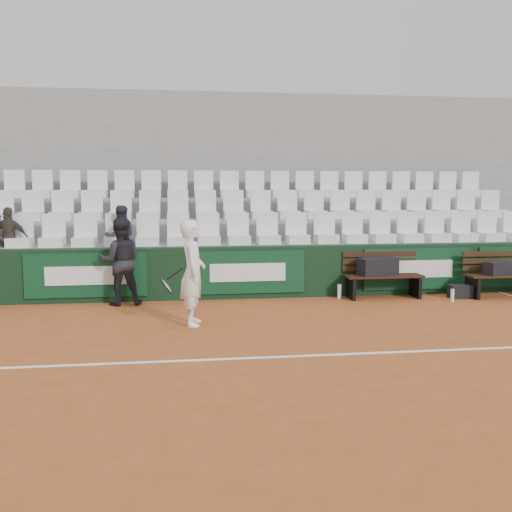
{
  "coord_description": "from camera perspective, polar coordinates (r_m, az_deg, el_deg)",
  "views": [
    {
      "loc": [
        -1.5,
        -6.86,
        2.11
      ],
      "look_at": [
        -0.23,
        2.4,
        1.0
      ],
      "focal_mm": 40.0,
      "sensor_mm": 36.0,
      "label": 1
    }
  ],
  "objects": [
    {
      "name": "ground",
      "position": [
        7.33,
        4.43,
        -9.97
      ],
      "size": [
        80.0,
        80.0,
        0.0
      ],
      "primitive_type": "plane",
      "color": "#A35024",
      "rests_on": "ground"
    },
    {
      "name": "court_baseline",
      "position": [
        7.33,
        4.43,
        -9.94
      ],
      "size": [
        18.0,
        0.06,
        0.01
      ],
      "primitive_type": "cube",
      "color": "white",
      "rests_on": "ground"
    },
    {
      "name": "back_barrier",
      "position": [
        11.08,
        0.44,
        -1.58
      ],
      "size": [
        18.0,
        0.34,
        1.0
      ],
      "color": "black",
      "rests_on": "ground"
    },
    {
      "name": "grandstand_tier_front",
      "position": [
        11.69,
        -0.34,
        -1.15
      ],
      "size": [
        18.0,
        0.95,
        1.0
      ],
      "primitive_type": "cube",
      "color": "gray",
      "rests_on": "ground"
    },
    {
      "name": "grandstand_tier_mid",
      "position": [
        12.6,
        -0.9,
        0.46
      ],
      "size": [
        18.0,
        0.95,
        1.45
      ],
      "primitive_type": "cube",
      "color": "#979795",
      "rests_on": "ground"
    },
    {
      "name": "grandstand_tier_back",
      "position": [
        13.52,
        -1.38,
        1.84
      ],
      "size": [
        18.0,
        0.95,
        1.9
      ],
      "primitive_type": "cube",
      "color": "gray",
      "rests_on": "ground"
    },
    {
      "name": "grandstand_rear_wall",
      "position": [
        14.09,
        -1.68,
        7.13
      ],
      "size": [
        18.0,
        0.3,
        4.4
      ],
      "primitive_type": "cube",
      "color": "gray",
      "rests_on": "ground"
    },
    {
      "name": "seat_row_front",
      "position": [
        11.44,
        -0.22,
        2.78
      ],
      "size": [
        11.9,
        0.44,
        0.63
      ],
      "primitive_type": "cube",
      "color": "white",
      "rests_on": "grandstand_tier_front"
    },
    {
      "name": "seat_row_mid",
      "position": [
        12.36,
        -0.81,
        5.17
      ],
      "size": [
        11.9,
        0.44,
        0.63
      ],
      "primitive_type": "cube",
      "color": "silver",
      "rests_on": "grandstand_tier_mid"
    },
    {
      "name": "seat_row_back",
      "position": [
        13.3,
        -1.31,
        7.22
      ],
      "size": [
        11.9,
        0.44,
        0.63
      ],
      "primitive_type": "cube",
      "color": "silver",
      "rests_on": "grandstand_tier_back"
    },
    {
      "name": "bench_left",
      "position": [
        11.31,
        12.6,
        -2.99
      ],
      "size": [
        1.5,
        0.56,
        0.45
      ],
      "primitive_type": "cube",
      "color": "#33190F",
      "rests_on": "ground"
    },
    {
      "name": "bench_right",
      "position": [
        12.14,
        23.54,
        -2.73
      ],
      "size": [
        1.5,
        0.56,
        0.45
      ],
      "primitive_type": "cube",
      "color": "#311D0E",
      "rests_on": "ground"
    },
    {
      "name": "sports_bag_left",
      "position": [
        11.26,
        12.07,
        -1.02
      ],
      "size": [
        0.83,
        0.51,
        0.33
      ],
      "primitive_type": "cube",
      "rotation": [
        0.0,
        0.0,
        0.26
      ],
      "color": "black",
      "rests_on": "bench_left"
    },
    {
      "name": "sports_bag_right",
      "position": [
        11.97,
        23.06,
        -1.13
      ],
      "size": [
        0.6,
        0.41,
        0.25
      ],
      "primitive_type": "cube",
      "rotation": [
        0.0,
        0.0,
        0.32
      ],
      "color": "black",
      "rests_on": "bench_right"
    },
    {
      "name": "sports_bag_ground",
      "position": [
        11.74,
        19.75,
        -3.35
      ],
      "size": [
        0.43,
        0.28,
        0.26
      ],
      "primitive_type": "cube",
      "rotation": [
        0.0,
        0.0,
        -0.06
      ],
      "color": "black",
      "rests_on": "ground"
    },
    {
      "name": "water_bottle_near",
      "position": [
        11.1,
        8.33,
        -3.53
      ],
      "size": [
        0.08,
        0.08,
        0.28
      ],
      "primitive_type": "cylinder",
      "color": "silver",
      "rests_on": "ground"
    },
    {
      "name": "water_bottle_far",
      "position": [
        11.29,
        19.04,
        -3.74
      ],
      "size": [
        0.07,
        0.07,
        0.25
      ],
      "primitive_type": "cylinder",
      "color": "silver",
      "rests_on": "ground"
    },
    {
      "name": "tennis_player",
      "position": [
        8.84,
        -6.37,
        -1.68
      ],
      "size": [
        0.71,
        0.62,
        1.64
      ],
      "color": "white",
      "rests_on": "ground"
    },
    {
      "name": "ball_kid",
      "position": [
        10.61,
        -13.41,
        -0.53
      ],
      "size": [
        0.83,
        0.68,
        1.59
      ],
      "primitive_type": "imported",
      "rotation": [
        0.0,
        0.0,
        3.25
      ],
      "color": "black",
      "rests_on": "ground"
    },
    {
      "name": "spectator_b",
      "position": [
        11.81,
        -23.52,
        3.76
      ],
      "size": [
        0.72,
        0.33,
        1.21
      ],
      "primitive_type": "imported",
      "rotation": [
        0.0,
        0.0,
        3.1
      ],
      "color": "#342F2A",
      "rests_on": "grandstand_tier_front"
    },
    {
      "name": "spectator_c",
      "position": [
        11.43,
        -13.43,
        4.12
      ],
      "size": [
        0.67,
        0.56,
        1.24
      ],
      "primitive_type": "imported",
      "rotation": [
        0.0,
        0.0,
        3.31
      ],
      "color": "#212732",
      "rests_on": "grandstand_tier_front"
    }
  ]
}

